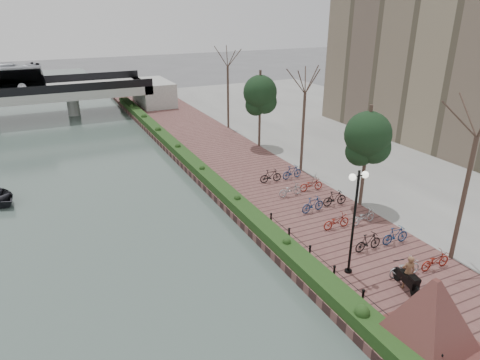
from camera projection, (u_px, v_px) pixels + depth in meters
ground at (350, 339)px, 17.16m from camera, size 220.00×220.00×0.00m
promenade at (247, 174)px, 33.30m from camera, size 8.00×75.00×0.50m
inland_pavement at (401, 147)px, 39.66m from camera, size 24.00×75.00×0.50m
hedge at (194, 164)px, 33.83m from camera, size 1.10×56.00×0.60m
chain_fence at (348, 285)px, 19.07m from camera, size 0.10×14.10×0.70m
granite_monument at (430, 313)px, 15.66m from camera, size 5.55×5.55×2.91m
lamppost at (356, 202)px, 19.24m from camera, size 1.02×0.32×5.23m
motorcycle at (407, 279)px, 19.18m from camera, size 0.92×1.84×1.10m
pedestrian at (408, 272)px, 19.16m from camera, size 0.72×0.61×1.66m
bicycle_parking at (337, 210)px, 25.78m from camera, size 2.40×14.69×1.00m
street_trees at (329, 142)px, 29.56m from camera, size 3.20×37.12×6.80m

